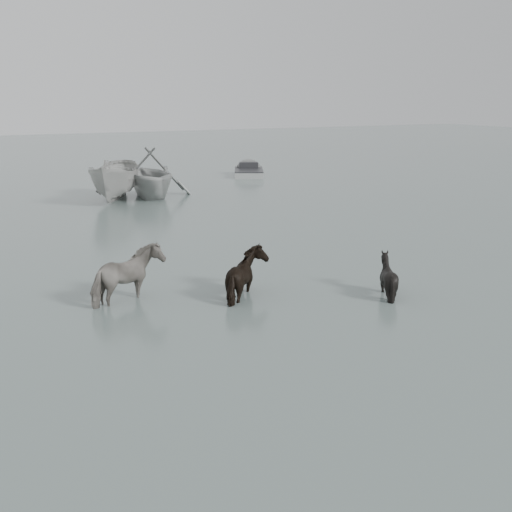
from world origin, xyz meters
TOP-DOWN VIEW (x-y plane):
  - ground at (0.00, 0.00)m, footprint 140.00×140.00m
  - pony_pinto at (-2.24, 3.12)m, footprint 1.97×1.51m
  - pony_dark at (0.43, 2.22)m, footprint 1.61×1.77m
  - pony_black at (3.44, 0.85)m, footprint 1.41×1.33m
  - rowboat_trail at (3.02, 17.81)m, footprint 4.44×5.02m
  - boat_small at (1.38, 17.64)m, footprint 3.88×5.25m
  - skiff_port at (10.62, 22.94)m, footprint 3.28×4.53m

SIDE VIEW (x-z plane):
  - ground at x=0.00m, z-range 0.00..0.00m
  - skiff_port at x=10.62m, z-range 0.00..0.75m
  - pony_black at x=3.44m, z-range 0.00..1.25m
  - pony_dark at x=0.43m, z-range 0.00..1.50m
  - pony_pinto at x=-2.24m, z-range 0.00..1.52m
  - boat_small at x=1.38m, z-range 0.00..1.91m
  - rowboat_trail at x=3.02m, z-range 0.00..2.46m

